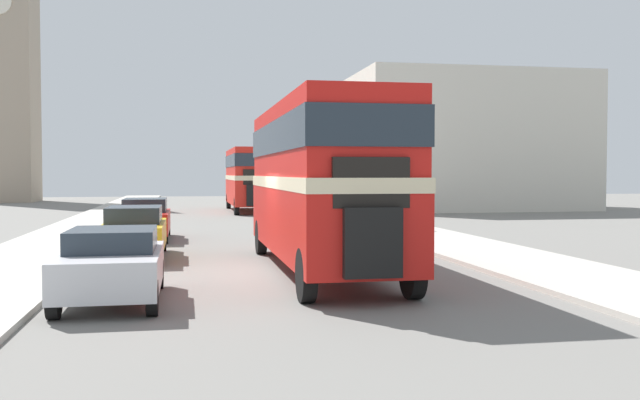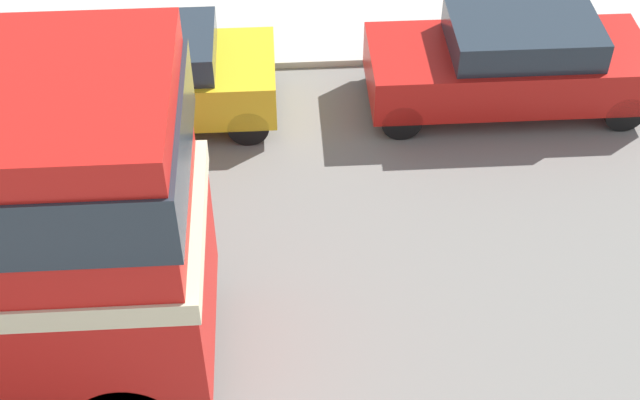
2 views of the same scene
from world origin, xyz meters
name	(u,v)px [view 2 (image 2 of 2)]	position (x,y,z in m)	size (l,w,h in m)	color
car_parked_mid	(133,76)	(-3.83, 3.55, 0.78)	(1.73, 4.50, 1.52)	gold
car_parked_far	(510,62)	(-3.84, 9.49, 0.80)	(1.76, 4.42, 1.55)	red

